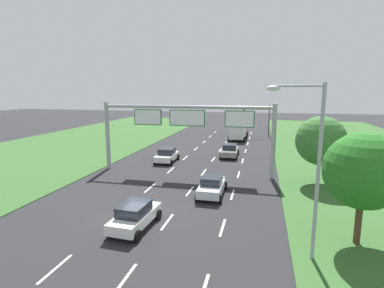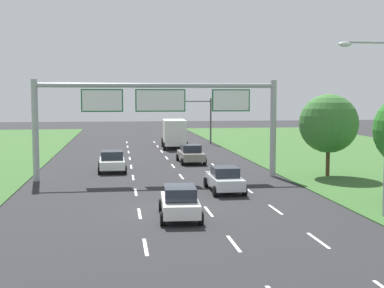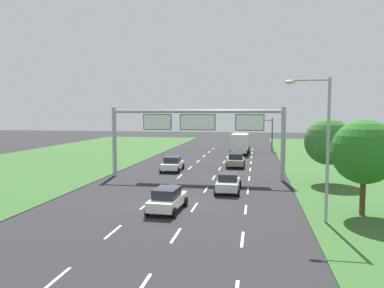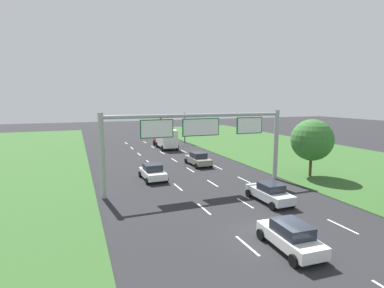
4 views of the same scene
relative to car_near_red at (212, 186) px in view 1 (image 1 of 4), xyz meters
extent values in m
plane|color=#262628|center=(-3.67, -5.52, -0.77)|extent=(200.00, 200.00, 0.00)
cube|color=#335B28|center=(-24.67, 4.48, -0.74)|extent=(24.00, 120.00, 0.06)
cube|color=white|center=(-5.42, -11.52, -0.76)|extent=(0.14, 2.40, 0.01)
cube|color=white|center=(-5.42, -5.52, -0.76)|extent=(0.14, 2.40, 0.01)
cube|color=white|center=(-5.42, 0.48, -0.76)|extent=(0.14, 2.40, 0.01)
cube|color=white|center=(-5.42, 6.48, -0.76)|extent=(0.14, 2.40, 0.01)
cube|color=white|center=(-5.42, 12.48, -0.76)|extent=(0.14, 2.40, 0.01)
cube|color=white|center=(-5.42, 18.48, -0.76)|extent=(0.14, 2.40, 0.01)
cube|color=white|center=(-5.42, 24.48, -0.76)|extent=(0.14, 2.40, 0.01)
cube|color=white|center=(-5.42, 30.48, -0.76)|extent=(0.14, 2.40, 0.01)
cube|color=white|center=(-5.42, 36.48, -0.76)|extent=(0.14, 2.40, 0.01)
cube|color=white|center=(-1.92, -11.52, -0.76)|extent=(0.14, 2.40, 0.01)
cube|color=white|center=(-1.92, -5.52, -0.76)|extent=(0.14, 2.40, 0.01)
cube|color=white|center=(-1.92, 0.48, -0.76)|extent=(0.14, 2.40, 0.01)
cube|color=white|center=(-1.92, 6.48, -0.76)|extent=(0.14, 2.40, 0.01)
cube|color=white|center=(-1.92, 12.48, -0.76)|extent=(0.14, 2.40, 0.01)
cube|color=white|center=(-1.92, 18.48, -0.76)|extent=(0.14, 2.40, 0.01)
cube|color=white|center=(-1.92, 24.48, -0.76)|extent=(0.14, 2.40, 0.01)
cube|color=white|center=(-1.92, 30.48, -0.76)|extent=(0.14, 2.40, 0.01)
cube|color=white|center=(-1.92, 36.48, -0.76)|extent=(0.14, 2.40, 0.01)
cube|color=white|center=(1.58, -5.52, -0.76)|extent=(0.14, 2.40, 0.01)
cube|color=white|center=(1.58, 0.48, -0.76)|extent=(0.14, 2.40, 0.01)
cube|color=white|center=(1.58, 6.48, -0.76)|extent=(0.14, 2.40, 0.01)
cube|color=white|center=(1.58, 12.48, -0.76)|extent=(0.14, 2.40, 0.01)
cube|color=white|center=(1.58, 18.48, -0.76)|extent=(0.14, 2.40, 0.01)
cube|color=white|center=(1.58, 24.48, -0.76)|extent=(0.14, 2.40, 0.01)
cube|color=white|center=(1.58, 30.48, -0.76)|extent=(0.14, 2.40, 0.01)
cube|color=white|center=(1.58, 36.48, -0.76)|extent=(0.14, 2.40, 0.01)
cube|color=silver|center=(0.00, 0.04, -0.12)|extent=(1.73, 4.36, 0.65)
cube|color=#232833|center=(0.00, -0.13, 0.49)|extent=(1.51, 1.77, 0.58)
cylinder|color=black|center=(-0.89, 1.67, -0.45)|extent=(0.22, 0.64, 0.64)
cylinder|color=black|center=(0.88, 1.67, -0.45)|extent=(0.22, 0.64, 0.64)
cylinder|color=black|center=(-0.88, -1.59, -0.45)|extent=(0.22, 0.64, 0.64)
cylinder|color=black|center=(0.89, -1.59, -0.45)|extent=(0.22, 0.64, 0.64)
cube|color=gray|center=(-0.16, 14.35, -0.12)|extent=(1.97, 4.44, 0.65)
cube|color=#232833|center=(-0.16, 14.27, 0.53)|extent=(1.64, 1.89, 0.64)
cylinder|color=black|center=(-1.15, 15.98, -0.45)|extent=(0.23, 0.64, 0.64)
cylinder|color=black|center=(0.77, 16.02, -0.45)|extent=(0.23, 0.64, 0.64)
cylinder|color=black|center=(-1.09, 12.68, -0.45)|extent=(0.23, 0.64, 0.64)
cylinder|color=black|center=(0.83, 12.71, -0.45)|extent=(0.23, 0.64, 0.64)
cube|color=white|center=(-3.53, -6.73, -0.14)|extent=(1.92, 4.18, 0.62)
cube|color=#232833|center=(-3.54, -6.84, 0.48)|extent=(1.58, 2.16, 0.61)
cylinder|color=black|center=(-4.32, -5.19, -0.45)|extent=(0.25, 0.65, 0.64)
cylinder|color=black|center=(-2.58, -5.28, -0.45)|extent=(0.25, 0.65, 0.64)
cylinder|color=black|center=(-4.48, -8.18, -0.45)|extent=(0.25, 0.65, 0.64)
cylinder|color=black|center=(-2.74, -8.27, -0.45)|extent=(0.25, 0.65, 0.64)
cube|color=white|center=(-6.95, 9.87, -0.13)|extent=(1.99, 4.11, 0.63)
cube|color=#232833|center=(-6.96, 9.90, 0.51)|extent=(1.71, 1.87, 0.66)
cylinder|color=black|center=(-7.96, 11.32, -0.45)|extent=(0.24, 0.65, 0.64)
cylinder|color=black|center=(-6.03, 11.37, -0.45)|extent=(0.24, 0.65, 0.64)
cylinder|color=black|center=(-7.88, 8.37, -0.45)|extent=(0.24, 0.65, 0.64)
cylinder|color=black|center=(-5.95, 8.41, -0.45)|extent=(0.24, 0.65, 0.64)
cube|color=#B21E19|center=(-0.10, 31.60, 0.78)|extent=(2.28, 2.18, 2.20)
cube|color=silver|center=(-0.24, 27.73, 1.07)|extent=(2.56, 5.42, 2.77)
cylinder|color=black|center=(-1.21, 32.14, -0.32)|extent=(0.31, 0.91, 0.90)
cylinder|color=black|center=(1.05, 32.06, -0.32)|extent=(0.31, 0.91, 0.90)
cylinder|color=black|center=(-1.37, 29.85, -0.32)|extent=(0.31, 0.91, 0.90)
cylinder|color=black|center=(1.05, 29.76, -0.32)|extent=(0.31, 0.91, 0.90)
cylinder|color=black|center=(-1.52, 25.71, -0.32)|extent=(0.31, 0.91, 0.90)
cylinder|color=black|center=(0.89, 25.62, -0.32)|extent=(0.31, 0.91, 0.90)
cylinder|color=#9EA0A5|center=(-12.07, 5.73, 2.73)|extent=(0.44, 0.44, 7.00)
cylinder|color=#9EA0A5|center=(4.73, 5.73, 2.73)|extent=(0.44, 0.44, 7.00)
cylinder|color=#9EA0A5|center=(-3.67, 5.73, 5.83)|extent=(16.80, 0.32, 0.32)
cube|color=#0C5B28|center=(-7.52, 5.73, 4.78)|extent=(2.88, 0.12, 1.58)
cube|color=white|center=(-7.52, 5.67, 4.78)|extent=(2.72, 0.01, 1.42)
cube|color=#0C5B28|center=(-3.47, 5.73, 4.78)|extent=(3.52, 0.12, 1.58)
cube|color=white|center=(-3.47, 5.67, 4.78)|extent=(3.36, 0.01, 1.42)
cube|color=#0C5B28|center=(1.58, 5.73, 4.78)|extent=(2.75, 0.12, 1.58)
cube|color=white|center=(1.58, 5.67, 4.78)|extent=(2.59, 0.01, 1.42)
cylinder|color=#47494F|center=(4.82, 32.93, 2.03)|extent=(0.20, 0.20, 5.60)
cylinder|color=#47494F|center=(2.57, 32.93, 4.48)|extent=(4.50, 0.14, 0.14)
cube|color=black|center=(0.32, 32.93, 3.83)|extent=(0.32, 0.36, 1.10)
sphere|color=red|center=(0.32, 32.72, 4.20)|extent=(0.22, 0.22, 0.22)
sphere|color=orange|center=(0.32, 32.72, 3.83)|extent=(0.22, 0.22, 0.22)
sphere|color=green|center=(0.32, 32.72, 3.46)|extent=(0.22, 0.22, 0.22)
cylinder|color=#9EA0A5|center=(6.30, -7.92, 3.48)|extent=(0.18, 0.18, 8.50)
cylinder|color=#9EA0A5|center=(5.20, -7.92, 7.58)|extent=(2.20, 0.10, 0.10)
ellipsoid|color=silver|center=(4.10, -7.92, 7.48)|extent=(0.64, 0.32, 0.24)
cylinder|color=#513823|center=(8.85, -5.81, 0.51)|extent=(0.35, 0.35, 2.55)
sphere|color=#266E20|center=(8.85, -5.81, 3.30)|extent=(4.03, 4.03, 4.03)
cylinder|color=#513823|center=(8.66, 5.04, 0.38)|extent=(0.28, 0.28, 2.28)
sphere|color=#386F31|center=(8.66, 5.04, 3.12)|extent=(4.27, 4.27, 4.27)
camera|label=1|loc=(3.67, -22.39, 7.36)|focal=28.00mm
camera|label=2|loc=(-6.38, -31.87, 5.06)|focal=50.00mm
camera|label=3|loc=(2.20, -30.42, 5.72)|focal=35.00mm
camera|label=4|loc=(-13.90, -18.88, 7.24)|focal=28.00mm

